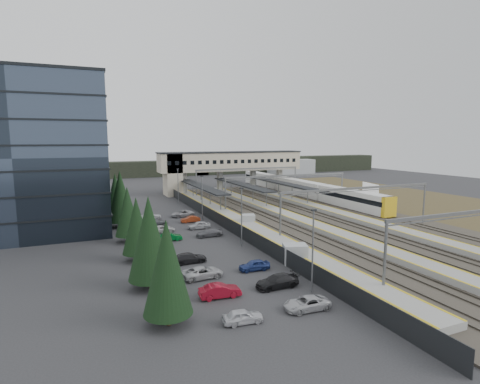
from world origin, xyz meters
name	(u,v)px	position (x,y,z in m)	size (l,w,h in m)	color
ground	(267,228)	(0.00, 0.00, 0.00)	(220.00, 220.00, 0.00)	#2B2B2D
office_building	(21,155)	(-36.00, 12.00, 12.19)	(24.30, 18.30, 24.30)	#313C4D
conifer_row	(131,214)	(-22.00, -3.86, 4.84)	(4.42, 49.82, 9.50)	black
car_park	(199,244)	(-13.66, -6.71, 0.60)	(10.49, 44.59, 1.29)	silver
lampposts	(219,204)	(-8.00, 1.25, 4.34)	(0.50, 53.25, 8.07)	slate
fence	(220,219)	(-6.50, 5.00, 1.00)	(0.08, 90.00, 2.00)	#26282B
relay_cabin_near	(295,254)	(-5.05, -17.07, 1.14)	(3.22, 2.76, 2.28)	#A4A7A9
relay_cabin_far	(248,220)	(-2.25, 2.56, 0.99)	(2.56, 2.32, 1.97)	#A4A7A9
rail_corridor	(299,216)	(9.34, 5.00, 0.29)	(34.00, 90.00, 0.92)	#38342C
canopies	(241,184)	(7.00, 27.00, 3.92)	(23.10, 30.00, 3.28)	black
footbridge	(222,164)	(7.70, 42.00, 7.93)	(40.40, 6.40, 11.20)	beige
gantries	(318,186)	(12.00, 3.00, 6.00)	(28.40, 62.28, 7.17)	slate
train	(300,188)	(24.00, 28.33, 2.13)	(2.98, 62.28, 3.75)	white
billboard	(370,191)	(28.43, 7.66, 3.56)	(1.37, 6.08, 5.28)	slate
scrub_east	(436,205)	(45.00, 5.00, 0.03)	(34.00, 120.00, 0.06)	#493C23
treeline_far	(217,167)	(23.81, 92.28, 2.95)	(170.00, 19.00, 7.00)	black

